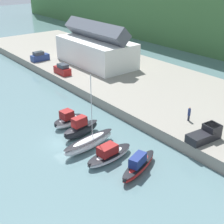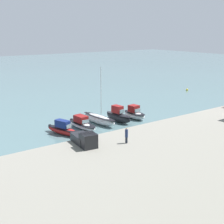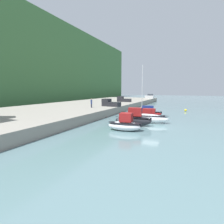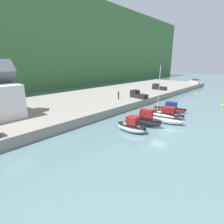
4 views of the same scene
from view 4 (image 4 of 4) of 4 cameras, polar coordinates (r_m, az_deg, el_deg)
ground_plane at (r=29.80m, az=15.26°, el=-5.71°), size 320.00×320.00×0.00m
quay_promenade at (r=44.42m, az=-12.32°, el=2.70°), size 128.86×25.06×1.67m
moored_boat_0 at (r=27.93m, az=6.43°, el=-4.61°), size 2.69×5.16×2.59m
moored_boat_1 at (r=30.76m, az=10.69°, el=-2.51°), size 2.39×6.19×3.00m
moored_boat_2 at (r=33.34m, az=15.40°, el=-1.83°), size 2.68×8.47×10.21m
moored_boat_3 at (r=36.83m, az=17.52°, el=-0.49°), size 2.74×7.15×2.16m
moored_boat_4 at (r=40.90m, az=18.34°, el=1.13°), size 3.87×7.33×2.33m
parked_car_0 at (r=86.13m, az=25.39°, el=8.97°), size 2.10×4.32×2.16m
pickup_truck_0 at (r=62.81m, az=14.90°, el=7.85°), size 2.08×4.77×1.90m
pickup_truck_1 at (r=46.94m, az=8.35°, el=5.65°), size 2.47×4.91×1.90m
person_on_quay at (r=44.54m, az=2.13°, el=5.63°), size 0.40×0.40×2.14m
mooring_buoy_0 at (r=51.22m, az=32.32°, el=1.71°), size 0.64×0.64×0.64m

